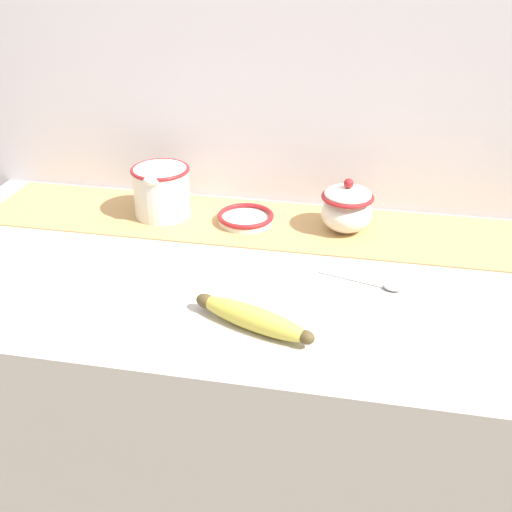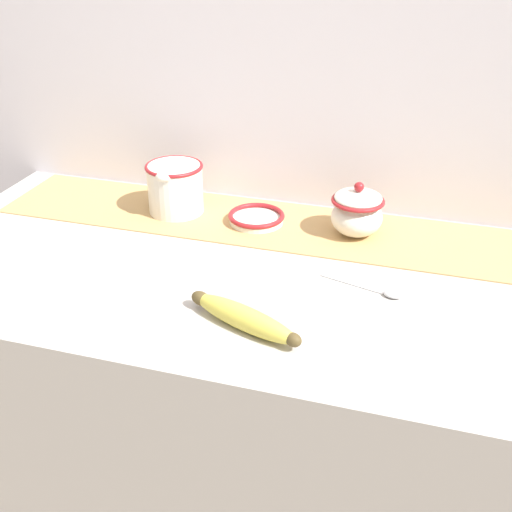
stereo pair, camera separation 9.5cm
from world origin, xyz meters
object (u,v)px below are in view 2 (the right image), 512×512
object	(u,v)px
cream_pitcher	(175,186)
sugar_bowl	(357,212)
small_dish	(256,218)
spoon	(385,293)
banana	(244,318)

from	to	relation	value
cream_pitcher	sugar_bowl	distance (m)	0.39
small_dish	spoon	xyz separation A→B (m)	(0.29, -0.21, -0.01)
sugar_bowl	banana	size ratio (longest dim) A/B	0.54
sugar_bowl	spoon	xyz separation A→B (m)	(0.08, -0.21, -0.05)
sugar_bowl	banana	bearing A→B (deg)	-107.60
small_dish	spoon	bearing A→B (deg)	-35.11
spoon	small_dish	bearing A→B (deg)	160.12
sugar_bowl	spoon	world-z (taller)	sugar_bowl
sugar_bowl	spoon	bearing A→B (deg)	-67.98
cream_pitcher	sugar_bowl	bearing A→B (deg)	-0.13
spoon	banana	bearing A→B (deg)	-125.90
banana	sugar_bowl	bearing A→B (deg)	72.40
small_dish	banana	size ratio (longest dim) A/B	0.56
sugar_bowl	banana	distance (m)	0.39
small_dish	cream_pitcher	bearing A→B (deg)	178.58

